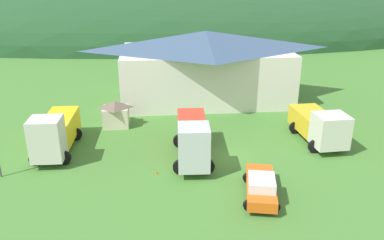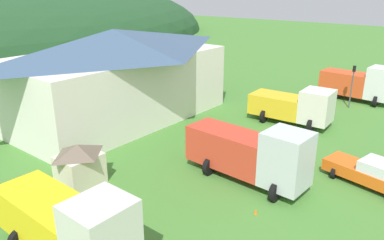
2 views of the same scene
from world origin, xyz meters
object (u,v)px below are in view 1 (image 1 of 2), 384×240
Objects in this scene: flatbed_truck_yellow at (55,132)px; play_shed_cream at (116,113)px; tow_truck_silver at (192,138)px; heavy_rig_striped at (320,125)px; service_pickup_orange at (261,186)px; traffic_cone_mid_row at (156,174)px; depot_building at (205,65)px; traffic_cone_near_pickup at (188,143)px.

play_shed_cream is at bearing 142.32° from flatbed_truck_yellow.
heavy_rig_striped is at bearing 104.00° from tow_truck_silver.
traffic_cone_mid_row is at bearing -107.09° from service_pickup_orange.
depot_building is 3.72× the size of service_pickup_orange.
tow_truck_silver is 1.46× the size of service_pickup_orange.
service_pickup_orange is (10.34, -13.31, -0.46)m from play_shed_cream.
depot_building reaches higher than play_shed_cream.
service_pickup_orange is at bearing -29.08° from traffic_cone_mid_row.
heavy_rig_striped is 14.42m from traffic_cone_mid_row.
play_shed_cream reaches higher than traffic_cone_near_pickup.
heavy_rig_striped is (10.91, 2.12, -0.23)m from tow_truck_silver.
flatbed_truck_yellow is 12.33× the size of traffic_cone_mid_row.
traffic_cone_mid_row is at bearing 62.59° from flatbed_truck_yellow.
flatbed_truck_yellow is 21.62m from heavy_rig_striped.
traffic_cone_mid_row is at bearing -108.41° from depot_building.
play_shed_cream is 4.14× the size of traffic_cone_mid_row.
play_shed_cream is at bearing -136.63° from tow_truck_silver.
play_shed_cream is 0.48× the size of service_pickup_orange.
traffic_cone_mid_row is (-2.69, -5.05, 0.00)m from traffic_cone_near_pickup.
play_shed_cream is at bearing 110.82° from traffic_cone_mid_row.
flatbed_truck_yellow reaches higher than traffic_cone_near_pickup.
traffic_cone_mid_row is at bearing -118.06° from traffic_cone_near_pickup.
traffic_cone_mid_row is (-13.73, -4.11, -1.61)m from heavy_rig_striped.
traffic_cone_mid_row is (-2.82, -1.99, -1.84)m from tow_truck_silver.
traffic_cone_near_pickup is at bearing 95.22° from flatbed_truck_yellow.
tow_truck_silver is 12.65× the size of traffic_cone_mid_row.
tow_truck_silver reaches higher than traffic_cone_mid_row.
flatbed_truck_yellow reaches higher than tow_truck_silver.
heavy_rig_striped is (17.37, -5.48, 0.32)m from play_shed_cream.
tow_truck_silver is at bearing -100.71° from depot_building.
tow_truck_silver is 3.58m from traffic_cone_near_pickup.
depot_building is at bearing 76.06° from traffic_cone_near_pickup.
traffic_cone_near_pickup is (-11.03, 0.95, -1.61)m from heavy_rig_striped.
service_pickup_orange is at bearing 37.16° from tow_truck_silver.
service_pickup_orange is 8.65× the size of traffic_cone_mid_row.
heavy_rig_striped is 11.24× the size of traffic_cone_mid_row.
flatbed_truck_yellow is at bearing -98.96° from tow_truck_silver.
traffic_cone_near_pickup is 5.73m from traffic_cone_mid_row.
play_shed_cream is at bearing -130.17° from service_pickup_orange.
service_pickup_orange reaches higher than traffic_cone_mid_row.
play_shed_cream is at bearing -110.64° from heavy_rig_striped.
flatbed_truck_yellow is 10.77m from traffic_cone_near_pickup.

